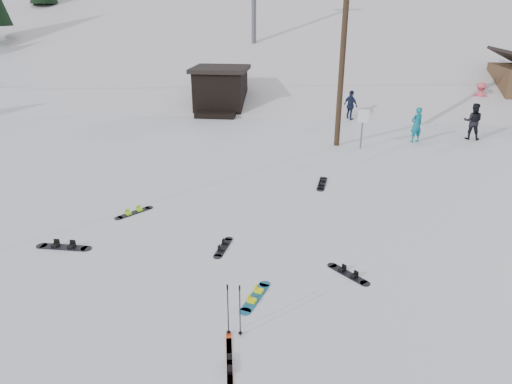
# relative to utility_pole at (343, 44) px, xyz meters

# --- Properties ---
(ground) EXTENTS (200.00, 200.00, 0.00)m
(ground) POSITION_rel_utility_pole_xyz_m (-2.00, -14.00, -4.68)
(ground) COLOR white
(ground) RESTS_ON ground
(ski_slope) EXTENTS (60.00, 85.24, 65.97)m
(ski_slope) POSITION_rel_utility_pole_xyz_m (-2.00, 41.00, -16.68)
(ski_slope) COLOR silver
(ski_slope) RESTS_ON ground
(ridge_left) EXTENTS (47.54, 95.03, 58.38)m
(ridge_left) POSITION_rel_utility_pole_xyz_m (-38.00, 34.00, -15.68)
(ridge_left) COLOR white
(ridge_left) RESTS_ON ground
(treeline_crest) EXTENTS (50.00, 6.00, 10.00)m
(treeline_crest) POSITION_rel_utility_pole_xyz_m (-2.00, 72.00, -4.68)
(treeline_crest) COLOR black
(treeline_crest) RESTS_ON ski_slope
(utility_pole) EXTENTS (2.00, 0.26, 9.00)m
(utility_pole) POSITION_rel_utility_pole_xyz_m (0.00, 0.00, 0.00)
(utility_pole) COLOR #3A2819
(utility_pole) RESTS_ON ground
(trail_sign) EXTENTS (0.50, 0.09, 1.85)m
(trail_sign) POSITION_rel_utility_pole_xyz_m (1.10, -0.42, -3.41)
(trail_sign) COLOR #595B60
(trail_sign) RESTS_ON ground
(lift_hut) EXTENTS (3.40, 4.10, 2.75)m
(lift_hut) POSITION_rel_utility_pole_xyz_m (-7.00, 6.94, -3.32)
(lift_hut) COLOR black
(lift_hut) RESTS_ON ground
(hero_snowboard) EXTENTS (0.59, 1.38, 0.10)m
(hero_snowboard) POSITION_rel_utility_pole_xyz_m (-2.40, -12.84, -4.66)
(hero_snowboard) COLOR #166190
(hero_snowboard) RESTS_ON ground
(hero_skis) EXTENTS (0.46, 1.82, 0.10)m
(hero_skis) POSITION_rel_utility_pole_xyz_m (-2.63, -15.04, -4.65)
(hero_skis) COLOR red
(hero_skis) RESTS_ON ground
(ski_poles) EXTENTS (0.33, 0.09, 1.20)m
(ski_poles) POSITION_rel_utility_pole_xyz_m (-2.68, -14.16, -4.07)
(ski_poles) COLOR black
(ski_poles) RESTS_ON ground
(board_scatter_a) EXTENTS (1.61, 0.31, 0.11)m
(board_scatter_a) POSITION_rel_utility_pole_xyz_m (-7.99, -11.14, -4.65)
(board_scatter_a) COLOR black
(board_scatter_a) RESTS_ON ground
(board_scatter_b) EXTENTS (0.36, 1.27, 0.09)m
(board_scatter_b) POSITION_rel_utility_pole_xyz_m (-3.57, -10.62, -4.66)
(board_scatter_b) COLOR black
(board_scatter_b) RESTS_ON ground
(board_scatter_c) EXTENTS (0.95, 1.15, 0.10)m
(board_scatter_c) POSITION_rel_utility_pole_xyz_m (-6.88, -8.70, -4.66)
(board_scatter_c) COLOR black
(board_scatter_c) RESTS_ON ground
(board_scatter_d) EXTENTS (1.01, 0.99, 0.09)m
(board_scatter_d) POSITION_rel_utility_pole_xyz_m (-0.21, -11.60, -4.66)
(board_scatter_d) COLOR black
(board_scatter_d) RESTS_ON ground
(board_scatter_f) EXTENTS (0.43, 1.52, 0.11)m
(board_scatter_f) POSITION_rel_utility_pole_xyz_m (-0.77, -5.36, -4.65)
(board_scatter_f) COLOR black
(board_scatter_f) RESTS_ON ground
(skier_teal) EXTENTS (0.75, 0.66, 1.72)m
(skier_teal) POSITION_rel_utility_pole_xyz_m (3.86, 1.04, -3.82)
(skier_teal) COLOR #0D7084
(skier_teal) RESTS_ON ground
(skier_dark) EXTENTS (1.04, 0.90, 1.81)m
(skier_dark) POSITION_rel_utility_pole_xyz_m (6.75, 1.89, -3.77)
(skier_dark) COLOR black
(skier_dark) RESTS_ON ground
(skier_pink) EXTENTS (1.27, 0.82, 1.86)m
(skier_pink) POSITION_rel_utility_pole_xyz_m (9.14, 8.42, -3.75)
(skier_pink) COLOR #E45060
(skier_pink) RESTS_ON ground
(skier_navy) EXTENTS (0.99, 1.04, 1.74)m
(skier_navy) POSITION_rel_utility_pole_xyz_m (1.00, 5.34, -3.81)
(skier_navy) COLOR #17213B
(skier_navy) RESTS_ON ground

